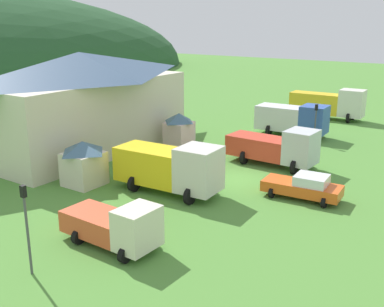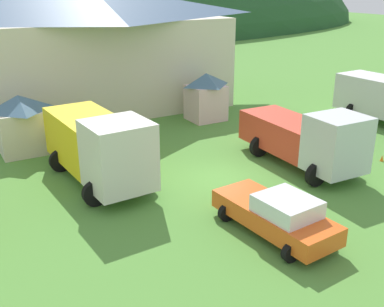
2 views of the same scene
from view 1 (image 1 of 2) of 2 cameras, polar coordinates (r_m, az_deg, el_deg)
name	(u,v)px [view 1 (image 1 of 2)]	position (r m, az deg, el deg)	size (l,w,h in m)	color
ground_plane	(239,178)	(34.48, 5.77, -3.04)	(200.00, 200.00, 0.00)	#518C38
depot_building	(82,100)	(42.06, -13.36, 6.34)	(19.55, 9.83, 8.58)	beige
play_shed_cream	(84,163)	(33.38, -13.12, -1.09)	(2.66, 2.60, 3.18)	beige
play_shed_pink	(179,130)	(42.18, -1.59, 2.92)	(2.47, 2.22, 3.15)	beige
light_truck_cream	(116,225)	(24.29, -9.27, -8.68)	(2.76, 5.51, 2.48)	beige
flatbed_truck_yellow	(171,167)	(31.04, -2.56, -1.61)	(3.61, 7.52, 3.45)	silver
tow_truck_silver	(277,147)	(37.35, 10.39, 0.81)	(3.37, 7.24, 3.17)	silver
box_truck_blue	(294,118)	(47.30, 12.33, 4.21)	(3.53, 7.04, 3.25)	#3356AD
heavy_rig_striped	(330,103)	(56.64, 16.53, 5.93)	(3.17, 8.46, 3.60)	silver
service_pickup_orange	(304,186)	(31.15, 13.54, -3.95)	(2.65, 5.17, 1.66)	orange
traffic_light_west	(26,221)	(22.22, -19.62, -7.79)	(0.20, 0.32, 4.33)	#4C4C51
traffic_light_east	(316,119)	(44.83, 14.89, 4.06)	(0.20, 0.32, 3.70)	#4C4C51
traffic_cone_near_pickup	(312,157)	(40.95, 14.44, -0.36)	(0.36, 0.36, 0.62)	orange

